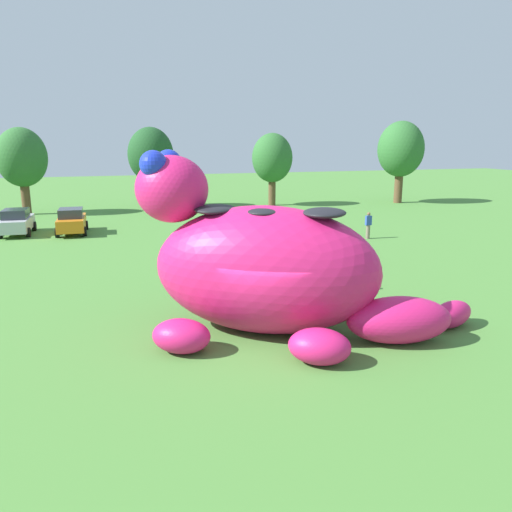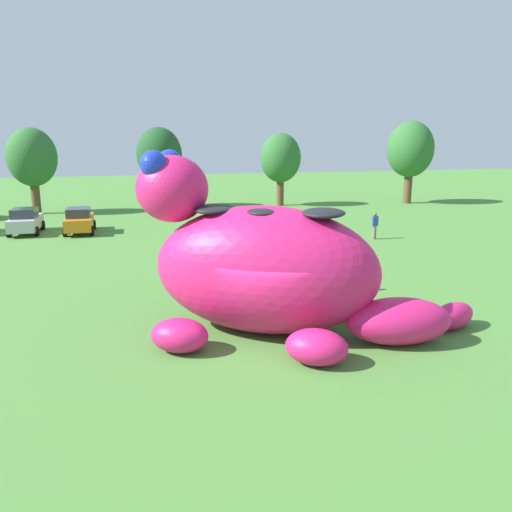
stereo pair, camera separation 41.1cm
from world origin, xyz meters
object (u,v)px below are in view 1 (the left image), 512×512
Objects in this scene: spectator_near_inflatable at (368,226)px; spectator_by_cars at (336,272)px; car_orange at (72,221)px; spectator_mid_field at (226,239)px; giant_inflatable_creature at (266,267)px; car_silver at (17,222)px.

spectator_by_cars is (-7.22, -9.92, 0.00)m from spectator_near_inflatable.
car_orange is 19.74m from spectator_near_inflatable.
car_orange is 12.46m from spectator_mid_field.
giant_inflatable_creature is 17.43m from spectator_near_inflatable.
spectator_by_cars is at bearing 37.50° from giant_inflatable_creature.
car_orange reaches higher than spectator_mid_field.
spectator_near_inflatable and spectator_mid_field have the same top height.
car_orange is 2.42× the size of spectator_by_cars.
spectator_mid_field and spectator_by_cars have the same top height.
spectator_near_inflatable is (11.39, 13.12, -1.30)m from giant_inflatable_creature.
spectator_near_inflatable is 1.00× the size of spectator_mid_field.
giant_inflatable_creature reaches higher than spectator_mid_field.
car_orange reaches higher than spectator_by_cars.
car_orange is at bearing 157.12° from spectator_near_inflatable.
spectator_mid_field is (11.85, -9.98, -0.01)m from car_silver.
car_silver and car_orange have the same top height.
giant_inflatable_creature is 6.70× the size of spectator_by_cars.
car_silver is 3.57m from car_orange.
giant_inflatable_creature is at bearing -64.50° from car_silver.
spectator_by_cars is (14.45, -18.35, -0.01)m from car_silver.
spectator_mid_field is at bearing -40.10° from car_silver.
car_orange is 2.42× the size of spectator_near_inflatable.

